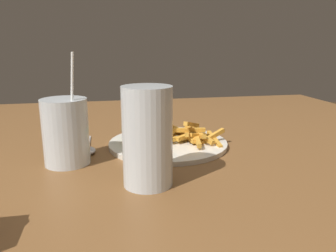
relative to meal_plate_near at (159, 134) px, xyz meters
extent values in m
cube|color=brown|center=(-0.01, 0.06, -0.04)|extent=(1.49, 1.38, 0.03)
cylinder|color=brown|center=(-0.69, -0.56, -0.40)|extent=(0.07, 0.07, 0.67)
cylinder|color=silver|center=(-0.02, 0.00, -0.02)|extent=(0.27, 0.27, 0.01)
ellipsoid|color=#DBB770|center=(0.03, -0.01, -0.01)|extent=(0.11, 0.09, 0.03)
cylinder|color=#428438|center=(0.03, -0.01, 0.01)|extent=(0.11, 0.11, 0.01)
cylinder|color=red|center=(0.03, -0.01, 0.02)|extent=(0.09, 0.09, 0.01)
cylinder|color=brown|center=(0.03, -0.01, 0.03)|extent=(0.10, 0.10, 0.01)
ellipsoid|color=#DBB770|center=(0.03, 0.00, 0.05)|extent=(0.11, 0.09, 0.04)
cube|color=gold|center=(-0.10, -0.01, -0.01)|extent=(0.04, 0.07, 0.03)
cube|color=gold|center=(-0.12, 0.03, -0.01)|extent=(0.01, 0.09, 0.02)
cube|color=gold|center=(-0.09, 0.02, 0.00)|extent=(0.05, 0.03, 0.02)
cube|color=gold|center=(-0.08, 0.00, -0.01)|extent=(0.03, 0.08, 0.03)
cube|color=gold|center=(-0.02, 0.01, -0.01)|extent=(0.05, 0.06, 0.03)
cube|color=gold|center=(-0.11, 0.03, -0.01)|extent=(0.08, 0.04, 0.04)
cube|color=gold|center=(-0.09, 0.02, 0.00)|extent=(0.05, 0.08, 0.03)
cube|color=gold|center=(-0.04, -0.02, -0.01)|extent=(0.07, 0.02, 0.02)
cube|color=gold|center=(-0.05, 0.02, -0.01)|extent=(0.06, 0.03, 0.01)
cube|color=gold|center=(-0.07, 0.00, 0.02)|extent=(0.06, 0.08, 0.03)
cube|color=gold|center=(-0.06, 0.01, 0.00)|extent=(0.04, 0.07, 0.02)
cube|color=gold|center=(-0.07, -0.01, -0.01)|extent=(0.05, 0.06, 0.01)
cube|color=gold|center=(-0.09, 0.03, -0.01)|extent=(0.01, 0.06, 0.02)
cube|color=gold|center=(-0.08, -0.02, -0.01)|extent=(0.06, 0.06, 0.03)
cube|color=gold|center=(-0.06, 0.00, 0.00)|extent=(0.03, 0.08, 0.02)
cube|color=gold|center=(-0.08, 0.04, -0.01)|extent=(0.02, 0.07, 0.01)
cube|color=gold|center=(-0.04, 0.01, -0.01)|extent=(0.07, 0.02, 0.01)
cube|color=gold|center=(-0.06, 0.01, 0.01)|extent=(0.09, 0.02, 0.01)
cube|color=gold|center=(-0.06, -0.01, 0.00)|extent=(0.08, 0.05, 0.03)
cube|color=gold|center=(-0.07, 0.01, -0.01)|extent=(0.01, 0.07, 0.01)
cube|color=gold|center=(-0.06, 0.01, 0.00)|extent=(0.06, 0.04, 0.02)
cylinder|color=silver|center=(0.05, 0.20, 0.05)|extent=(0.08, 0.08, 0.16)
cylinder|color=gold|center=(0.05, 0.20, 0.04)|extent=(0.07, 0.07, 0.13)
cylinder|color=silver|center=(0.19, 0.07, 0.03)|extent=(0.09, 0.09, 0.13)
cylinder|color=#EFA819|center=(0.19, 0.07, 0.02)|extent=(0.08, 0.08, 0.09)
cylinder|color=white|center=(0.18, 0.09, 0.08)|extent=(0.02, 0.02, 0.21)
ellipsoid|color=silver|center=(0.16, 0.02, -0.02)|extent=(0.04, 0.05, 0.01)
cube|color=silver|center=(0.16, -0.05, -0.03)|extent=(0.01, 0.11, 0.00)
camera|label=1|loc=(0.12, 0.70, 0.20)|focal=35.00mm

